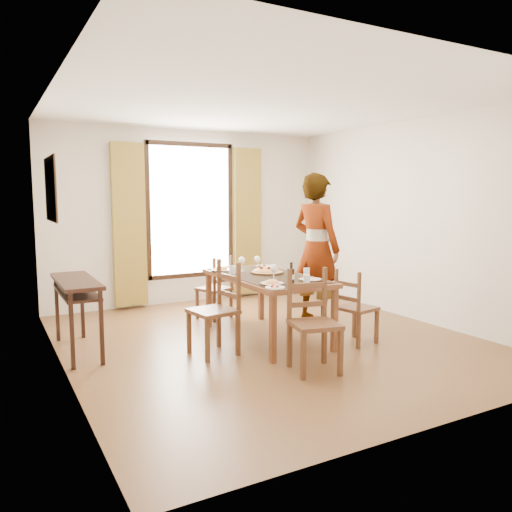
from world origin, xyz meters
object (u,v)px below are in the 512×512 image
dining_table (266,281)px  pasta_platter (267,269)px  man (316,248)px  console_table (76,290)px

dining_table → pasta_platter: 0.17m
man → pasta_platter: 0.95m
console_table → man: size_ratio=0.61×
console_table → pasta_platter: 2.16m
dining_table → man: 1.08m
console_table → dining_table: bearing=-13.8°
man → pasta_platter: (-0.90, -0.25, -0.18)m
man → pasta_platter: man is taller
dining_table → pasta_platter: size_ratio=4.36×
man → pasta_platter: size_ratio=4.94×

